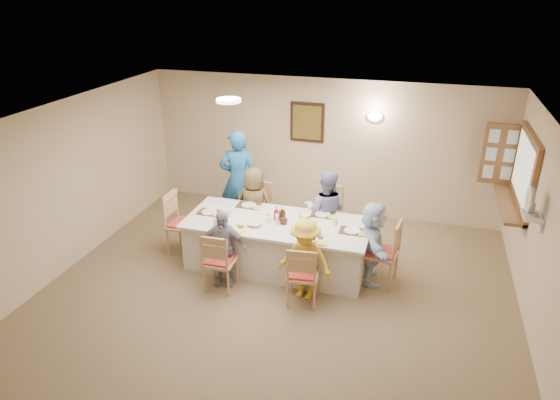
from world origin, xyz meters
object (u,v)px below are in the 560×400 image
(chair_front_left, at_px, (220,260))
(diner_front_left, at_px, (223,248))
(diner_front_right, at_px, (305,260))
(diner_right_end, at_px, (373,243))
(chair_back_right, at_px, (327,219))
(diner_back_right, at_px, (326,212))
(chair_right_end, at_px, (381,251))
(condiment_ketchup, at_px, (276,213))
(chair_front_right, at_px, (303,273))
(diner_back_left, at_px, (254,205))
(serving_hatch, at_px, (525,172))
(dining_table, at_px, (277,244))
(caregiver, at_px, (238,179))
(desk_fan, at_px, (532,205))
(chair_back_left, at_px, (257,211))
(chair_left_end, at_px, (184,223))

(chair_front_left, distance_m, diner_front_left, 0.17)
(diner_front_right, bearing_deg, diner_front_left, -171.54)
(chair_front_left, height_order, diner_right_end, diner_right_end)
(chair_back_right, distance_m, diner_back_right, 0.21)
(chair_right_end, distance_m, condiment_ketchup, 1.63)
(diner_front_right, bearing_deg, chair_front_left, -165.83)
(chair_back_right, bearing_deg, chair_right_end, -41.41)
(chair_front_right, distance_m, diner_back_left, 1.92)
(serving_hatch, xyz_separation_m, dining_table, (-3.41, -1.14, -1.12))
(chair_right_end, relative_size, diner_front_right, 0.85)
(condiment_ketchup, bearing_deg, caregiver, 132.96)
(chair_front_right, xyz_separation_m, chair_right_end, (0.95, 0.80, 0.05))
(dining_table, height_order, chair_front_right, chair_front_right)
(diner_back_left, relative_size, caregiver, 0.74)
(chair_front_left, distance_m, diner_back_right, 1.92)
(chair_back_right, height_order, diner_right_end, diner_right_end)
(chair_right_end, bearing_deg, diner_back_left, -99.70)
(serving_hatch, height_order, chair_front_right, serving_hatch)
(diner_front_left, relative_size, diner_front_right, 0.99)
(serving_hatch, xyz_separation_m, chair_back_right, (-2.81, -0.34, -0.98))
(diner_back_right, bearing_deg, chair_right_end, 143.08)
(diner_right_end, bearing_deg, desk_fan, -107.78)
(diner_front_left, relative_size, condiment_ketchup, 5.48)
(diner_back_right, distance_m, caregiver, 1.73)
(dining_table, height_order, diner_front_left, diner_front_left)
(dining_table, relative_size, diner_back_right, 1.98)
(diner_back_right, bearing_deg, chair_front_right, 88.68)
(dining_table, distance_m, condiment_ketchup, 0.49)
(diner_front_left, bearing_deg, diner_back_right, 41.56)
(chair_back_left, distance_m, chair_left_end, 1.24)
(chair_left_end, bearing_deg, diner_back_right, -71.64)
(chair_back_left, height_order, diner_back_left, diner_back_left)
(serving_hatch, xyz_separation_m, chair_left_end, (-4.96, -1.14, -0.99))
(chair_front_left, xyz_separation_m, caregiver, (-0.45, 1.95, 0.42))
(diner_back_left, bearing_deg, desk_fan, 169.62)
(chair_left_end, relative_size, condiment_ketchup, 4.80)
(condiment_ketchup, bearing_deg, chair_front_left, -123.44)
(chair_front_left, distance_m, chair_left_end, 1.24)
(chair_front_left, xyz_separation_m, diner_back_left, (-0.00, 1.48, 0.20))
(chair_back_left, height_order, caregiver, caregiver)
(diner_right_end, relative_size, caregiver, 0.71)
(caregiver, bearing_deg, diner_right_end, 134.63)
(diner_back_left, xyz_separation_m, diner_front_left, (0.00, -1.36, -0.07))
(chair_front_left, bearing_deg, dining_table, -128.06)
(chair_left_end, relative_size, diner_right_end, 0.82)
(diner_back_left, bearing_deg, chair_right_end, 164.88)
(diner_front_left, bearing_deg, caregiver, 96.80)
(dining_table, xyz_separation_m, chair_left_end, (-1.55, 0.00, 0.13))
(chair_front_left, bearing_deg, serving_hatch, -155.35)
(chair_front_left, bearing_deg, chair_right_end, -160.78)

